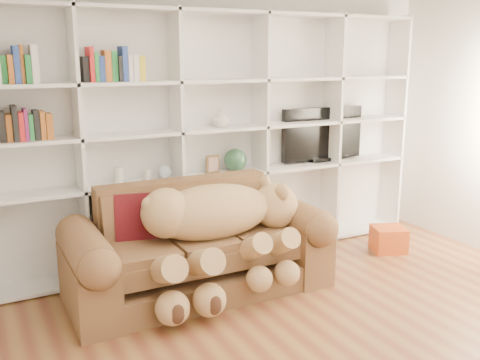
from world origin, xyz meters
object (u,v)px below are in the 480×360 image
gift_box (388,239)px  tv (322,135)px  teddy_bear (218,225)px  sofa (198,252)px

gift_box → tv: bearing=117.5°
teddy_bear → gift_box: (2.01, 0.15, -0.50)m
sofa → gift_box: (2.12, -0.03, -0.22)m
teddy_bear → tv: size_ratio=1.59×
sofa → teddy_bear: teddy_bear is taller
gift_box → tv: 1.30m
gift_box → tv: size_ratio=0.33×
sofa → teddy_bear: size_ratio=1.41×
sofa → teddy_bear: bearing=-59.4°
tv → gift_box: bearing=-62.5°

